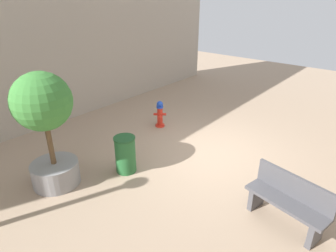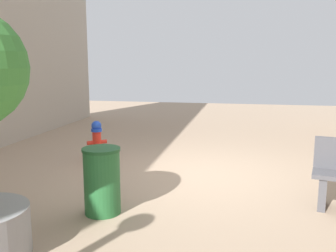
{
  "view_description": "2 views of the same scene",
  "coord_description": "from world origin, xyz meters",
  "px_view_note": "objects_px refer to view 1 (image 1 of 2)",
  "views": [
    {
      "loc": [
        -3.36,
        5.68,
        3.83
      ],
      "look_at": [
        0.84,
        0.69,
        0.79
      ],
      "focal_mm": 30.84,
      "sensor_mm": 36.0,
      "label": 1
    },
    {
      "loc": [
        -0.69,
        6.3,
        1.96
      ],
      "look_at": [
        0.6,
        -0.01,
        0.85
      ],
      "focal_mm": 39.62,
      "sensor_mm": 36.0,
      "label": 2
    }
  ],
  "objects_px": {
    "bench_near": "(288,201)",
    "planter_tree": "(45,120)",
    "fire_hydrant": "(160,114)",
    "trash_bin": "(125,154)"
  },
  "relations": [
    {
      "from": "bench_near",
      "to": "planter_tree",
      "type": "bearing_deg",
      "value": 25.45
    },
    {
      "from": "fire_hydrant",
      "to": "trash_bin",
      "type": "xyz_separation_m",
      "value": [
        -1.04,
        2.37,
        0.03
      ]
    },
    {
      "from": "fire_hydrant",
      "to": "bench_near",
      "type": "xyz_separation_m",
      "value": [
        -4.49,
        1.65,
        0.07
      ]
    },
    {
      "from": "bench_near",
      "to": "trash_bin",
      "type": "height_order",
      "value": "bench_near"
    },
    {
      "from": "fire_hydrant",
      "to": "trash_bin",
      "type": "height_order",
      "value": "trash_bin"
    },
    {
      "from": "fire_hydrant",
      "to": "planter_tree",
      "type": "bearing_deg",
      "value": 93.57
    },
    {
      "from": "fire_hydrant",
      "to": "bench_near",
      "type": "height_order",
      "value": "bench_near"
    },
    {
      "from": "fire_hydrant",
      "to": "trash_bin",
      "type": "relative_size",
      "value": 0.95
    },
    {
      "from": "fire_hydrant",
      "to": "bench_near",
      "type": "bearing_deg",
      "value": 159.84
    },
    {
      "from": "bench_near",
      "to": "planter_tree",
      "type": "xyz_separation_m",
      "value": [
        4.26,
        2.03,
        1.03
      ]
    }
  ]
}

